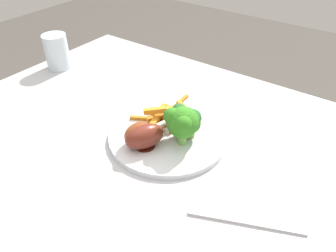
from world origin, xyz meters
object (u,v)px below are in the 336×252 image
carrot_fries_pile (169,116)px  broccoli_floret_front (182,122)px  broccoli_floret_middle (190,124)px  fork (246,222)px  chicken_drumstick_far (147,136)px  chicken_drumstick_near (141,133)px  dining_table (144,172)px  water_glass (57,52)px  dinner_plate (168,136)px  broccoli_floret_back (187,120)px

carrot_fries_pile → broccoli_floret_front: bearing=143.5°
broccoli_floret_middle → fork: bearing=147.2°
broccoli_floret_middle → chicken_drumstick_far: size_ratio=0.44×
chicken_drumstick_near → dining_table: bearing=-51.6°
carrot_fries_pile → chicken_drumstick_near: 0.09m
fork → chicken_drumstick_far: bearing=-34.1°
dining_table → water_glass: water_glass is taller
dining_table → fork: (-0.29, 0.09, 0.12)m
dining_table → chicken_drumstick_near: (-0.03, 0.04, 0.15)m
dinner_plate → broccoli_floret_back: 0.06m
broccoli_floret_middle → broccoli_floret_front: bearing=89.0°
dining_table → chicken_drumstick_near: size_ratio=7.99×
chicken_drumstick_far → fork: bearing=168.9°
water_glass → carrot_fries_pile: bearing=173.6°
dinner_plate → broccoli_floret_middle: (-0.04, -0.02, 0.04)m
broccoli_floret_back → chicken_drumstick_near: 0.10m
broccoli_floret_front → broccoli_floret_middle: bearing=-91.0°
broccoli_floret_back → water_glass: bearing=-8.4°
dining_table → dinner_plate: size_ratio=3.73×
broccoli_floret_front → fork: (-0.19, 0.09, -0.06)m
dinner_plate → water_glass: water_glass is taller
dining_table → fork: fork is taller
dinner_plate → broccoli_floret_middle: 0.06m
dining_table → broccoli_floret_middle: 0.20m
broccoli_floret_middle → water_glass: size_ratio=0.57×
dinner_plate → chicken_drumstick_far: (0.01, 0.06, 0.03)m
dinner_plate → carrot_fries_pile: bearing=-57.1°
broccoli_floret_middle → water_glass: water_glass is taller
fork → dinner_plate: bearing=-47.4°
water_glass → dinner_plate: bearing=169.4°
broccoli_floret_front → chicken_drumstick_far: bearing=40.8°
broccoli_floret_back → chicken_drumstick_far: size_ratio=0.55×
broccoli_floret_front → water_glass: (0.50, -0.10, -0.02)m
dining_table → broccoli_floret_back: 0.20m
dinner_plate → water_glass: size_ratio=2.53×
broccoli_floret_back → chicken_drumstick_far: bearing=55.2°
dining_table → broccoli_floret_front: 0.21m
chicken_drumstick_near → fork: (-0.26, 0.05, -0.03)m
broccoli_floret_front → chicken_drumstick_near: broccoli_floret_front is taller
chicken_drumstick_far → water_glass: 0.47m
chicken_drumstick_near → chicken_drumstick_far: bearing=172.9°
broccoli_floret_middle → carrot_fries_pile: 0.07m
carrot_fries_pile → water_glass: (0.43, -0.05, 0.02)m
chicken_drumstick_near → broccoli_floret_middle: bearing=-134.0°
dining_table → water_glass: bearing=-14.7°
chicken_drumstick_near → chicken_drumstick_far: chicken_drumstick_far is taller
dinner_plate → fork: (-0.23, 0.11, -0.00)m
dinner_plate → chicken_drumstick_near: bearing=63.4°
broccoli_floret_back → fork: bearing=148.7°
chicken_drumstick_near → broccoli_floret_back: bearing=-133.7°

